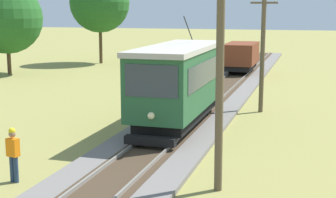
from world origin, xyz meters
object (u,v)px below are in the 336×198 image
Objects in this scene: utility_pole_near_tram at (220,67)px; gravel_pile at (173,71)px; tree_left_near at (7,18)px; red_tram at (179,81)px; utility_pole_mid at (263,49)px; tree_right_near at (100,3)px; freight_car at (241,56)px; track_worker at (13,152)px.

utility_pole_near_tram is 2.31× the size of gravel_pile.
utility_pole_near_tram is 0.97× the size of tree_left_near.
red_tram is 1.31× the size of utility_pole_mid.
gravel_pile is 0.42× the size of tree_left_near.
freight_car is at bearing -17.66° from tree_right_near.
tree_left_near is (-21.83, 9.49, 1.30)m from utility_pole_mid.
tree_left_near is (-18.62, -5.37, 3.10)m from freight_car.
utility_pole_near_tram reaches higher than track_worker.
red_tram reaches higher than freight_car.
track_worker is at bearing -110.47° from red_tram.
utility_pole_mid is 26.72m from tree_right_near.
tree_right_near is (-18.00, 19.57, 2.66)m from utility_pole_mid.
utility_pole_near_tram is 36.55m from tree_right_near.
red_tram is 5.94m from utility_pole_mid.
tree_right_near reaches higher than red_tram.
utility_pole_mid is at bearing -23.49° from tree_left_near.
track_worker is (-3.14, -28.13, -0.57)m from freight_car.
tree_right_near reaches higher than tree_left_near.
track_worker is 0.24× the size of tree_left_near.
freight_car is 28.31m from track_worker.
gravel_pile is at bearing -37.80° from tree_right_near.
tree_left_near reaches higher than utility_pole_mid.
red_tram is 2.67× the size of gravel_pile.
tree_right_near is at bearing 121.20° from red_tram.
red_tram is 9.06m from track_worker.
tree_right_near is (-14.79, 4.71, 4.46)m from freight_car.
track_worker is at bearing -85.55° from gravel_pile.
red_tram is at bearing -37.61° from tree_left_near.
tree_right_near is at bearing 132.62° from utility_pole_mid.
red_tram is 4.79× the size of track_worker.
gravel_pile is at bearing 106.82° from red_tram.
tree_left_near reaches higher than gravel_pile.
tree_right_near is (-9.68, 7.51, 5.58)m from gravel_pile.
track_worker is at bearing -55.78° from tree_left_near.
tree_right_near is at bearing -150.31° from track_worker.
gravel_pile is 14.38m from tree_left_near.
red_tram is 23.63m from tree_left_near.
red_tram is at bearing -123.48° from utility_pole_mid.
freight_car is at bearing 90.01° from red_tram.
gravel_pile is at bearing 108.97° from utility_pole_near_tram.
gravel_pile is (-5.11, 16.92, -1.76)m from red_tram.
track_worker is 35.21m from tree_right_near.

